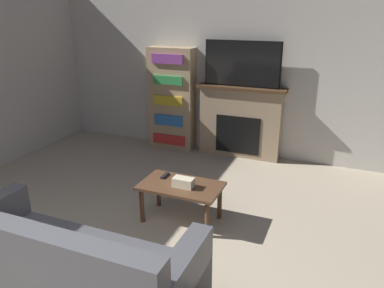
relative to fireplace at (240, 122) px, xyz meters
name	(u,v)px	position (x,y,z in m)	size (l,w,h in m)	color
wall_back	(234,68)	(-0.16, 0.14, 0.79)	(6.95, 0.06, 2.70)	beige
fireplace	(240,122)	(0.00, 0.00, 0.00)	(1.36, 0.28, 1.11)	tan
tv	(242,64)	(0.00, -0.02, 0.88)	(1.14, 0.03, 0.67)	black
couch	(67,277)	(-0.29, -3.66, -0.25)	(1.93, 0.87, 0.92)	#4C4C51
coffee_table	(181,190)	(-0.05, -2.13, -0.19)	(0.87, 0.51, 0.43)	brown
tissue_box	(183,182)	(0.00, -2.16, -0.08)	(0.22, 0.12, 0.10)	beige
remote_control	(165,176)	(-0.30, -2.01, -0.12)	(0.04, 0.15, 0.02)	black
bookshelf	(172,99)	(-1.15, -0.02, 0.26)	(0.75, 0.29, 1.64)	tan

